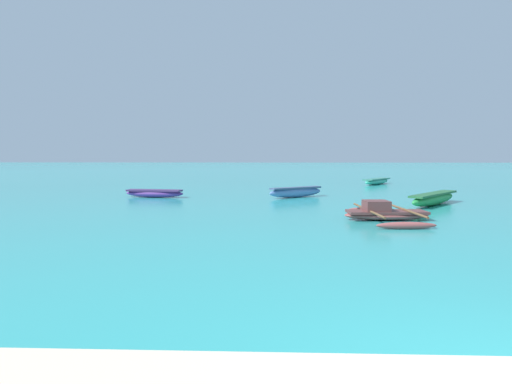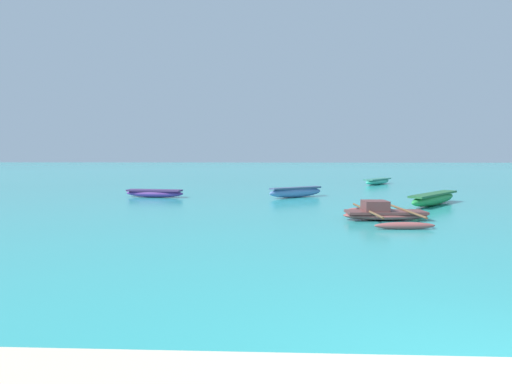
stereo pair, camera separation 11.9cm
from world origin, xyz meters
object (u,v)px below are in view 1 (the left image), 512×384
Objects in this scene: moored_boat_1 at (434,198)px; moored_boat_2 at (385,213)px; moored_boat_3 at (296,192)px; moored_boat_0 at (154,193)px; moored_boat_4 at (377,181)px.

moored_boat_1 is 1.00× the size of moored_boat_2.
moored_boat_2 is 1.25× the size of moored_boat_3.
moored_boat_1 is at bearing -3.91° from moored_boat_0.
moored_boat_2 is (9.14, -6.48, -0.01)m from moored_boat_0.
moored_boat_3 is at bearing 10.05° from moored_boat_0.
moored_boat_3 reaches higher than moored_boat_4.
moored_boat_1 is 11.85m from moored_boat_4.
moored_boat_4 is (0.82, 11.82, -0.04)m from moored_boat_1.
moored_boat_3 is at bearing 106.39° from moored_boat_2.
moored_boat_2 is 7.12m from moored_boat_3.
moored_boat_1 reaches higher than moored_boat_4.
moored_boat_0 is 15.97m from moored_boat_4.
moored_boat_2 reaches higher than moored_boat_0.
moored_boat_1 is at bearing 49.02° from moored_boat_2.
moored_boat_0 is 11.21m from moored_boat_2.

